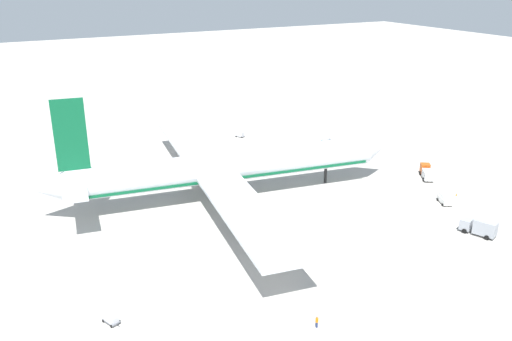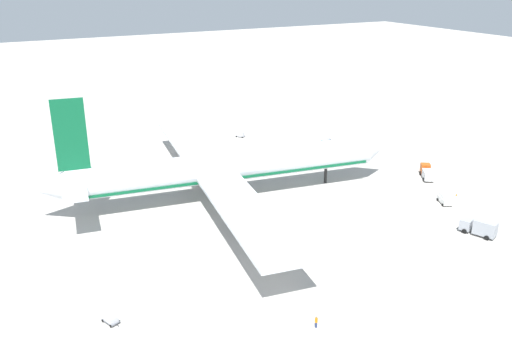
% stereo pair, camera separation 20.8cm
% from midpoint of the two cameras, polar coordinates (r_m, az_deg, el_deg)
% --- Properties ---
extents(ground_plane, '(600.00, 600.00, 0.00)m').
position_cam_midpoint_polar(ground_plane, '(117.03, -2.87, -2.69)').
color(ground_plane, '#ADA8A0').
extents(airliner, '(77.41, 82.79, 23.89)m').
position_cam_midpoint_polar(airliner, '(114.14, -3.59, 0.26)').
color(airliner, silver).
rests_on(airliner, ground).
extents(service_truck_2, '(5.37, 6.61, 2.76)m').
position_cam_midpoint_polar(service_truck_2, '(132.37, 17.58, -0.18)').
color(service_truck_2, '#BF4C14').
rests_on(service_truck_2, ground).
extents(service_truck_3, '(4.42, 6.72, 3.13)m').
position_cam_midpoint_polar(service_truck_3, '(107.84, 22.58, -5.52)').
color(service_truck_3, '#999EA5').
rests_on(service_truck_3, ground).
extents(service_van, '(3.35, 4.47, 1.97)m').
position_cam_midpoint_polar(service_van, '(119.59, 19.30, -2.83)').
color(service_van, white).
rests_on(service_van, ground).
extents(baggage_cart_0, '(2.60, 2.86, 1.51)m').
position_cam_midpoint_polar(baggage_cart_0, '(157.51, -1.75, 3.86)').
color(baggage_cart_0, gray).
rests_on(baggage_cart_0, ground).
extents(baggage_cart_1, '(2.26, 3.10, 1.19)m').
position_cam_midpoint_polar(baggage_cart_1, '(80.22, -15.17, -14.90)').
color(baggage_cart_1, '#595B60').
rests_on(baggage_cart_1, ground).
extents(baggage_cart_2, '(3.53, 2.42, 1.16)m').
position_cam_midpoint_polar(baggage_cart_2, '(154.87, 7.36, 3.34)').
color(baggage_cart_2, '#26598C').
rests_on(baggage_cart_2, ground).
extents(ground_worker_2, '(0.55, 0.55, 1.75)m').
position_cam_midpoint_polar(ground_worker_2, '(77.09, 6.38, -15.63)').
color(ground_worker_2, navy).
rests_on(ground_worker_2, ground).
extents(traffic_cone_0, '(0.36, 0.36, 0.55)m').
position_cam_midpoint_polar(traffic_cone_0, '(124.68, 20.40, -2.39)').
color(traffic_cone_0, orange).
rests_on(traffic_cone_0, ground).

